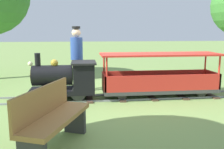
% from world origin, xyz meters
% --- Properties ---
extents(ground_plane, '(60.00, 60.00, 0.00)m').
position_xyz_m(ground_plane, '(0.00, 0.00, 0.00)').
color(ground_plane, '#75934C').
extents(track, '(0.74, 6.40, 0.04)m').
position_xyz_m(track, '(0.00, 0.06, 0.02)').
color(track, gray).
rests_on(track, ground_plane).
extents(locomotive, '(0.70, 1.44, 1.00)m').
position_xyz_m(locomotive, '(0.00, 1.27, 0.48)').
color(locomotive, black).
rests_on(locomotive, ground_plane).
extents(passenger_car, '(0.80, 2.70, 0.97)m').
position_xyz_m(passenger_car, '(0.00, -0.84, 0.42)').
color(passenger_car, '#3F3F3F').
rests_on(passenger_car, ground_plane).
extents(conductor_person, '(0.30, 0.30, 1.62)m').
position_xyz_m(conductor_person, '(0.81, 1.05, 0.96)').
color(conductor_person, '#282D47').
rests_on(conductor_person, ground_plane).
extents(park_bench, '(1.36, 0.85, 0.82)m').
position_xyz_m(park_bench, '(-2.34, 1.30, 0.42)').
color(park_bench, olive).
rests_on(park_bench, ground_plane).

